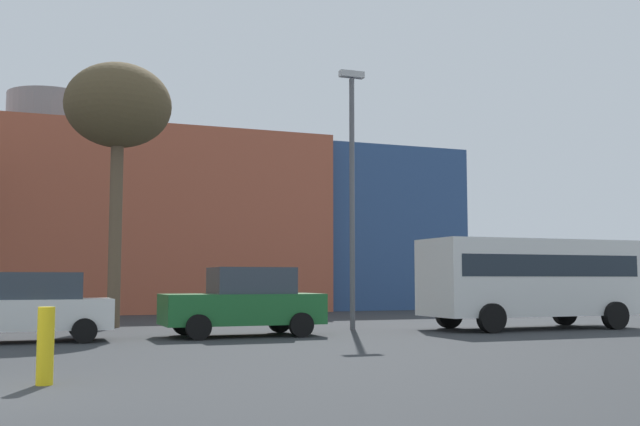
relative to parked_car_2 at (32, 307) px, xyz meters
The scene contains 7 objects.
building_backdrop 18.76m from the parked_car_2, 88.21° to the left, with size 40.58×10.54×10.37m.
parked_car_2 is the anchor object (origin of this frame).
parked_car_3 5.34m from the parked_car_2, ahead, with size 4.24×2.08×1.84m.
white_bus 14.40m from the parked_car_2, ahead, with size 6.80×2.62×2.72m.
bare_tree_1 8.26m from the parked_car_2, 63.94° to the left, with size 3.40×3.40×8.48m.
bollard_yellow_0 8.09m from the parked_car_2, 88.65° to the right, with size 0.24×0.24×1.12m, color yellow.
street_lamp 10.08m from the parked_car_2, 10.24° to the left, with size 0.80×0.24×8.06m.
Camera 1 is at (1.12, -10.72, 1.52)m, focal length 42.46 mm.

